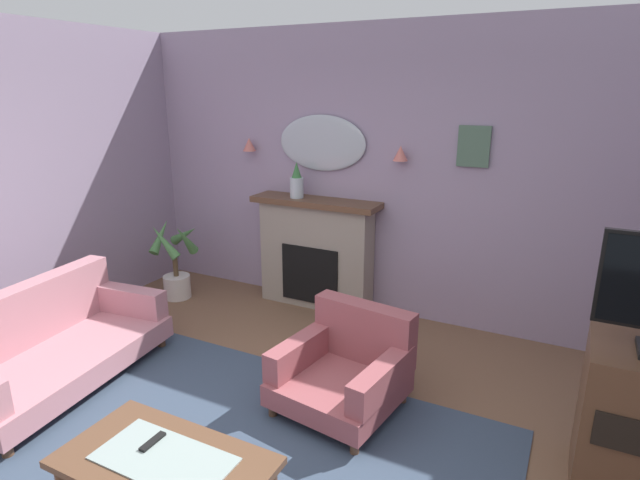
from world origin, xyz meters
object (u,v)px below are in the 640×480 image
object	(u,v)px
mantel_vase_right	(297,183)
tv_remote	(153,442)
wall_mirror	(322,143)
wall_sconce_left	(249,144)
potted_plant_corner_palm	(176,264)
wall_sconce_right	(401,153)
floral_couch	(48,345)
fireplace	(316,254)
armchair_by_coffee_table	(346,367)
framed_picture	(474,146)
coffee_table	(165,468)

from	to	relation	value
mantel_vase_right	tv_remote	xyz separation A→B (m)	(0.73, -2.87, -0.86)
tv_remote	wall_mirror	bearing A→B (deg)	99.98
wall_sconce_left	potted_plant_corner_palm	distance (m)	1.53
wall_sconce_right	floral_couch	xyz separation A→B (m)	(-2.02, -2.38, -1.34)
fireplace	armchair_by_coffee_table	bearing A→B (deg)	-55.47
mantel_vase_right	tv_remote	distance (m)	3.08
wall_sconce_left	tv_remote	xyz separation A→B (m)	(1.38, -2.99, -1.21)
potted_plant_corner_palm	tv_remote	bearing A→B (deg)	-49.98
wall_sconce_left	framed_picture	world-z (taller)	framed_picture
wall_mirror	framed_picture	xyz separation A→B (m)	(1.50, 0.01, 0.04)
wall_sconce_right	framed_picture	bearing A→B (deg)	5.27
armchair_by_coffee_table	potted_plant_corner_palm	size ratio (longest dim) A/B	1.04
tv_remote	wall_sconce_left	bearing A→B (deg)	114.86
wall_mirror	mantel_vase_right	bearing A→B (deg)	-139.64
mantel_vase_right	wall_mirror	bearing A→B (deg)	40.36
floral_couch	potted_plant_corner_palm	distance (m)	1.78
mantel_vase_right	armchair_by_coffee_table	bearing A→B (deg)	-50.08
tv_remote	armchair_by_coffee_table	bearing A→B (deg)	70.19
wall_sconce_right	potted_plant_corner_palm	world-z (taller)	wall_sconce_right
coffee_table	potted_plant_corner_palm	size ratio (longest dim) A/B	1.24
mantel_vase_right	fireplace	bearing A→B (deg)	8.06
framed_picture	wall_sconce_right	bearing A→B (deg)	-174.73
potted_plant_corner_palm	framed_picture	bearing A→B (deg)	12.98
potted_plant_corner_palm	armchair_by_coffee_table	bearing A→B (deg)	-21.41
tv_remote	floral_couch	bearing A→B (deg)	160.35
wall_mirror	potted_plant_corner_palm	xyz separation A→B (m)	(-1.45, -0.67, -1.31)
coffee_table	armchair_by_coffee_table	world-z (taller)	armchair_by_coffee_table
fireplace	coffee_table	distance (m)	3.04
wall_sconce_left	tv_remote	world-z (taller)	wall_sconce_left
floral_couch	armchair_by_coffee_table	xyz separation A→B (m)	(2.21, 0.78, -0.01)
fireplace	mantel_vase_right	world-z (taller)	mantel_vase_right
mantel_vase_right	wall_sconce_right	distance (m)	1.11
fireplace	armchair_by_coffee_table	distance (m)	1.85
tv_remote	potted_plant_corner_palm	size ratio (longest dim) A/B	0.18
tv_remote	armchair_by_coffee_table	distance (m)	1.49
wall_mirror	potted_plant_corner_palm	bearing A→B (deg)	-155.23
floral_couch	wall_sconce_left	bearing A→B (deg)	82.34
wall_mirror	wall_sconce_right	world-z (taller)	wall_mirror
tv_remote	floral_couch	distance (m)	1.82
mantel_vase_right	floral_couch	size ratio (longest dim) A/B	0.21
floral_couch	tv_remote	bearing A→B (deg)	-19.65
mantel_vase_right	potted_plant_corner_palm	world-z (taller)	mantel_vase_right
fireplace	floral_couch	size ratio (longest dim) A/B	0.76
wall_mirror	armchair_by_coffee_table	size ratio (longest dim) A/B	1.04
fireplace	wall_mirror	size ratio (longest dim) A/B	1.42
wall_sconce_right	mantel_vase_right	bearing A→B (deg)	-173.48
mantel_vase_right	wall_mirror	world-z (taller)	wall_mirror
wall_sconce_left	tv_remote	size ratio (longest dim) A/B	0.88
wall_mirror	tv_remote	size ratio (longest dim) A/B	6.00
potted_plant_corner_palm	mantel_vase_right	bearing A→B (deg)	21.77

